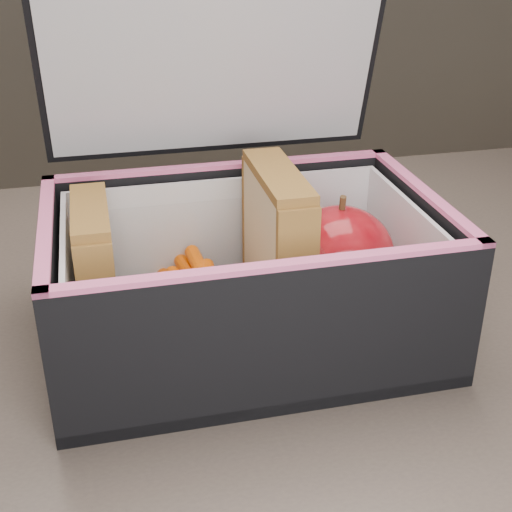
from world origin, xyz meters
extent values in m
cube|color=brown|center=(0.00, 0.00, 0.73)|extent=(1.20, 0.80, 0.03)
cube|color=black|center=(-0.01, 0.15, 0.94)|extent=(0.27, 0.05, 0.17)
cube|color=beige|center=(-0.12, 0.05, 0.81)|extent=(0.01, 0.09, 0.09)
cube|color=#C0545C|center=(-0.12, 0.05, 0.81)|extent=(0.01, 0.08, 0.09)
cube|color=beige|center=(-0.11, 0.05, 0.81)|extent=(0.01, 0.09, 0.09)
cube|color=brown|center=(-0.12, 0.05, 0.86)|extent=(0.02, 0.09, 0.01)
cube|color=beige|center=(0.01, 0.05, 0.82)|extent=(0.01, 0.10, 0.11)
cube|color=#C0545C|center=(0.02, 0.05, 0.82)|extent=(0.01, 0.10, 0.10)
cube|color=beige|center=(0.02, 0.05, 0.82)|extent=(0.01, 0.10, 0.11)
cube|color=brown|center=(0.02, 0.05, 0.88)|extent=(0.03, 0.10, 0.01)
cylinder|color=#DB4500|center=(-0.03, 0.02, 0.77)|extent=(0.01, 0.09, 0.01)
cylinder|color=#DB4500|center=(-0.06, 0.05, 0.78)|extent=(0.02, 0.09, 0.01)
cylinder|color=#DB4500|center=(-0.05, 0.01, 0.79)|extent=(0.01, 0.09, 0.01)
cylinder|color=#DB4500|center=(-0.03, 0.07, 0.77)|extent=(0.02, 0.09, 0.01)
cylinder|color=#DB4500|center=(-0.04, 0.08, 0.78)|extent=(0.03, 0.09, 0.01)
cylinder|color=#DB4500|center=(-0.04, 0.03, 0.79)|extent=(0.02, 0.09, 0.01)
cylinder|color=#DB4500|center=(-0.04, 0.07, 0.77)|extent=(0.02, 0.09, 0.01)
cylinder|color=#DB4500|center=(-0.03, 0.05, 0.78)|extent=(0.02, 0.09, 0.01)
cylinder|color=#DB4500|center=(-0.04, 0.06, 0.79)|extent=(0.02, 0.09, 0.01)
cylinder|color=#DB4500|center=(-0.06, 0.08, 0.77)|extent=(0.01, 0.09, 0.01)
cube|color=white|center=(0.07, 0.04, 0.77)|extent=(0.10, 0.10, 0.01)
ellipsoid|color=maroon|center=(0.06, 0.04, 0.81)|extent=(0.09, 0.09, 0.08)
cylinder|color=#473019|center=(0.06, 0.04, 0.85)|extent=(0.01, 0.01, 0.01)
camera|label=1|loc=(-0.11, -0.41, 1.05)|focal=50.00mm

